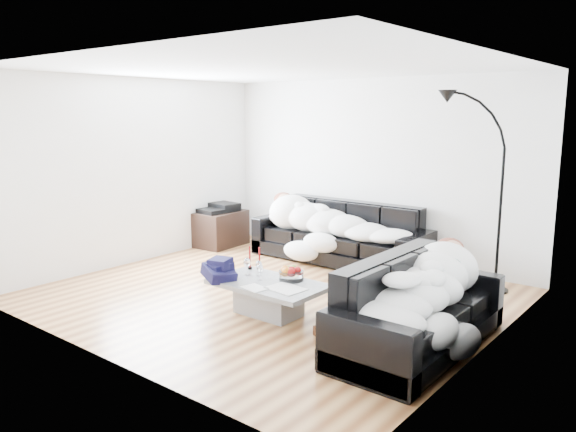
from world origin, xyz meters
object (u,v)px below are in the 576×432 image
Objects in this scene: wine_glass_a at (259,269)px; wine_glass_b at (247,267)px; sleeper_back at (338,219)px; stereo at (220,208)px; fruit_bowl at (291,273)px; av_cabinet at (220,229)px; sleeper_right at (421,281)px; sofa_back at (339,233)px; candle_right at (259,259)px; floor_lamp at (501,205)px; wine_glass_c at (260,272)px; shoes at (337,333)px; sofa_right at (420,305)px; candle_left at (250,258)px; coffee_table at (268,298)px.

wine_glass_b is at bearing -156.76° from wine_glass_a.
wine_glass_b is (0.26, -2.16, -0.19)m from sleeper_back.
stereo is (-2.43, 1.81, 0.18)m from wine_glass_a.
av_cabinet is at bearing 148.67° from fruit_bowl.
sleeper_back is 2.10m from av_cabinet.
sleeper_right is at bearing 4.23° from wine_glass_b.
candle_right is at bearing -82.79° from sofa_back.
av_cabinet is (-2.30, 1.65, -0.21)m from candle_right.
sleeper_back reaches higher than fruit_bowl.
floor_lamp is at bearing 1.01° from sofa_back.
candle_right is (-0.23, 0.26, 0.05)m from wine_glass_c.
sofa_right is at bearing 53.03° from shoes.
sleeper_right is 2.12m from candle_left.
wine_glass_a is 2.93m from floor_lamp.
candle_right is (0.25, -2.00, 0.07)m from sofa_back.
candle_left is at bearing 146.86° from wine_glass_c.
sleeper_back is 1.27× the size of sleeper_right.
fruit_bowl is 1.60× the size of wine_glass_c.
fruit_bowl is at bearing -34.99° from av_cabinet.
candle_left reaches higher than wine_glass_b.
candle_left is at bearing -32.10° from stereo.
sofa_right is 0.92× the size of sleeper_back.
sofa_right is 4.31× the size of shoes.
sofa_right is at bearing 2.88° from wine_glass_a.
candle_right is (-1.98, 0.06, 0.08)m from sofa_right.
stereo is (-2.81, 1.71, 0.18)m from fruit_bowl.
wine_glass_a is 0.63× the size of candle_left.
wine_glass_b reaches higher than fruit_bowl.
candle_right is at bearing -142.32° from floor_lamp.
shoes is at bearing -56.80° from sofa_back.
coffee_table is 0.95m from shoes.
floor_lamp reaches higher than wine_glass_b.
shoes is (1.42, -0.34, -0.44)m from candle_left.
wine_glass_c is 1.13m from shoes.
shoes is 4.12m from av_cabinet.
stereo reaches higher than wine_glass_b.
candle_left is at bearing 151.79° from wine_glass_a.
fruit_bowl is 0.51m from candle_right.
wine_glass_c is at bearing -40.55° from av_cabinet.
shoes is (1.54, -2.36, -0.37)m from sofa_back.
sleeper_right reaches higher than fruit_bowl.
sofa_back is 2.09m from av_cabinet.
fruit_bowl is 0.52m from wine_glass_b.
fruit_bowl is 0.13× the size of floor_lamp.
wine_glass_b is 0.23× the size of av_cabinet.
floor_lamp is (2.10, 2.06, 0.56)m from candle_left.
stereo reaches higher than shoes.
coffee_table is 0.36m from wine_glass_a.
sleeper_back reaches higher than wine_glass_c.
stereo is (-3.59, 2.01, 0.57)m from shoes.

